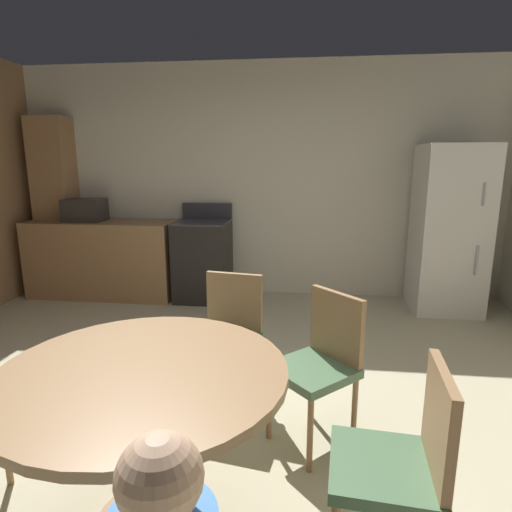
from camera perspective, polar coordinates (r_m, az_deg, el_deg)
name	(u,v)px	position (r m, az deg, el deg)	size (l,w,h in m)	color
ground_plane	(202,434)	(2.76, -7.20, -22.61)	(14.00, 14.00, 0.00)	beige
wall_back	(258,182)	(5.14, 0.32, 9.95)	(5.96, 0.12, 2.70)	silver
kitchen_counter	(104,258)	(5.40, -19.70, -0.31)	(1.73, 0.60, 0.90)	#9E754C
pantry_column	(57,206)	(5.78, -25.11, 6.08)	(0.44, 0.36, 2.10)	#9E754C
oven_range	(203,260)	(4.98, -7.11, -0.50)	(0.60, 0.60, 1.10)	black
refrigerator	(449,230)	(4.94, 24.46, 3.23)	(0.68, 0.68, 1.76)	white
microwave	(85,210)	(5.40, -21.98, 5.76)	(0.44, 0.32, 0.26)	#2D2B28
dining_table	(145,403)	(1.93, -14.66, -18.57)	(1.19, 1.19, 0.76)	#9E754C
chair_north	(229,332)	(2.81, -3.64, -10.19)	(0.46, 0.46, 0.87)	#9E754C
chair_northeast	(321,359)	(2.49, 8.73, -13.46)	(0.57, 0.57, 0.87)	#9E754C
chair_east	(403,459)	(1.84, 19.08, -24.35)	(0.43, 0.43, 0.87)	#9E754C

